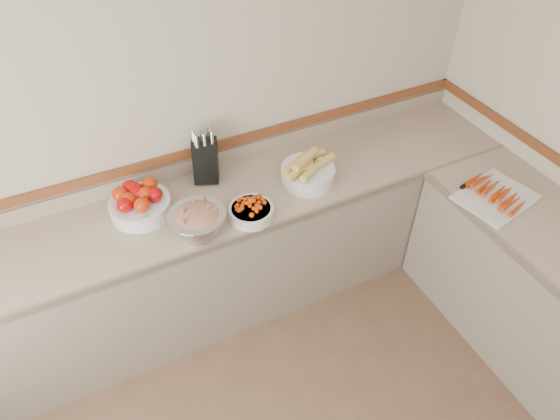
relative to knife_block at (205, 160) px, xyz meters
name	(u,v)px	position (x,y,z in m)	size (l,w,h in m)	color
back_wall	(173,119)	(-0.13, 0.10, 0.26)	(4.00, 4.00, 0.00)	#BFB39D
counter_back	(208,258)	(-0.13, -0.22, -0.59)	(4.00, 0.65, 1.08)	tan
knife_block	(205,160)	(0.00, 0.00, 0.00)	(0.20, 0.22, 0.35)	black
tomato_bowl	(139,202)	(-0.44, -0.13, -0.06)	(0.34, 0.34, 0.17)	silver
cherry_tomato_bowl	(251,210)	(0.10, -0.43, -0.09)	(0.25, 0.25, 0.14)	silver
corn_bowl	(308,172)	(0.53, -0.29, -0.07)	(0.36, 0.33, 0.19)	silver
rhubarb_bowl	(198,222)	(-0.20, -0.43, -0.05)	(0.31, 0.31, 0.18)	#B2B2BA
cutting_board	(495,195)	(1.44, -0.91, -0.12)	(0.49, 0.42, 0.06)	silver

